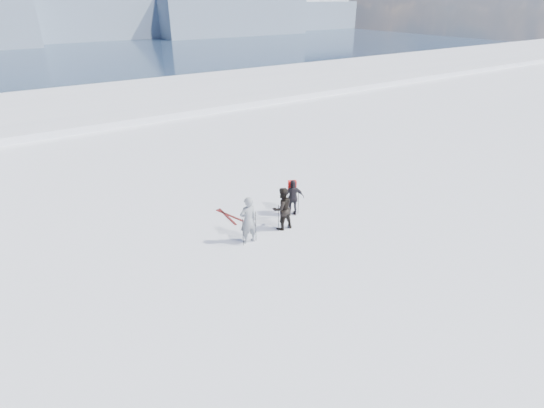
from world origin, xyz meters
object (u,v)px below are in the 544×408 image
(skis_loose, at_px, (229,216))
(skier_pack, at_px, (293,198))
(skier_grey, at_px, (248,220))
(skier_dark, at_px, (282,209))

(skis_loose, bearing_deg, skier_pack, -30.54)
(skier_pack, height_order, skis_loose, skier_pack)
(skier_grey, xyz_separation_m, skis_loose, (0.37, 2.29, -0.94))
(skier_dark, relative_size, skier_pack, 1.11)
(skier_dark, distance_m, skis_loose, 2.65)
(skier_dark, relative_size, skis_loose, 1.05)
(skier_grey, height_order, skier_pack, skier_grey)
(skier_grey, relative_size, skis_loose, 1.12)
(skier_grey, distance_m, skier_pack, 2.90)
(skier_pack, relative_size, skis_loose, 0.95)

